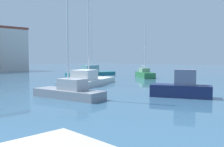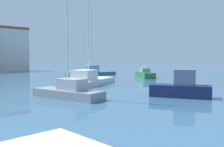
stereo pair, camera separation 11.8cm
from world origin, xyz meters
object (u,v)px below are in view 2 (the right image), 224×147
sailboat_teal_outer_mooring (91,72)px  motorboat_navy_far_right (181,88)px  sailboat_white_near_pier (88,80)px  sailboat_green_inner_mooring (145,74)px  sailboat_grey_distant_east (69,90)px

sailboat_teal_outer_mooring → motorboat_navy_far_right: 25.24m
motorboat_navy_far_right → sailboat_white_near_pier: (0.39, 11.65, -0.13)m
motorboat_navy_far_right → sailboat_white_near_pier: sailboat_white_near_pier is taller
sailboat_green_inner_mooring → sailboat_teal_outer_mooring: sailboat_teal_outer_mooring is taller
motorboat_navy_far_right → sailboat_grey_distant_east: bearing=138.6°
sailboat_grey_distant_east → sailboat_teal_outer_mooring: sailboat_teal_outer_mooring is taller
sailboat_grey_distant_east → sailboat_teal_outer_mooring: (16.72, 17.42, 0.06)m
sailboat_green_inner_mooring → motorboat_navy_far_right: bearing=-133.7°
sailboat_green_inner_mooring → sailboat_grey_distant_east: (-19.13, -7.82, -0.01)m
sailboat_green_inner_mooring → sailboat_teal_outer_mooring: 9.90m
sailboat_grey_distant_east → sailboat_green_inner_mooring: bearing=22.2°
sailboat_green_inner_mooring → sailboat_teal_outer_mooring: size_ratio=0.60×
sailboat_grey_distant_east → motorboat_navy_far_right: bearing=-41.4°
sailboat_green_inner_mooring → sailboat_grey_distant_east: sailboat_grey_distant_east is taller
sailboat_green_inner_mooring → sailboat_white_near_pier: size_ratio=0.64×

